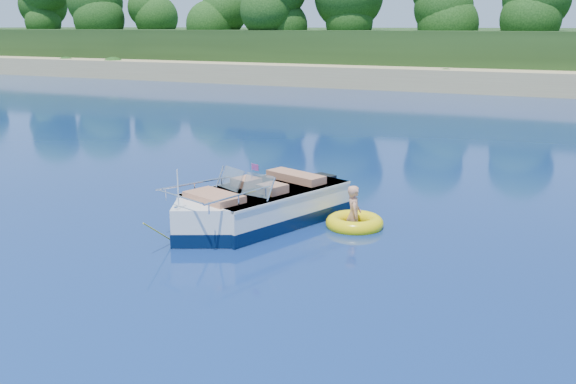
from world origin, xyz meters
name	(u,v)px	position (x,y,z in m)	size (l,w,h in m)	color
ground	(126,258)	(0.00, 0.00, 0.00)	(160.00, 160.00, 0.00)	#0B1B4F
shoreline	(505,58)	(0.00, 63.77, 0.98)	(170.00, 59.00, 6.00)	tan
treeline	(476,9)	(0.04, 41.01, 5.55)	(150.00, 7.12, 8.19)	black
motorboat	(255,209)	(1.30, 2.99, 0.36)	(3.12, 5.28, 1.84)	white
tow_tube	(354,223)	(3.42, 3.76, 0.09)	(1.38, 1.38, 0.35)	yellow
boy	(353,225)	(3.36, 3.86, 0.00)	(0.52, 0.34, 1.44)	tan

